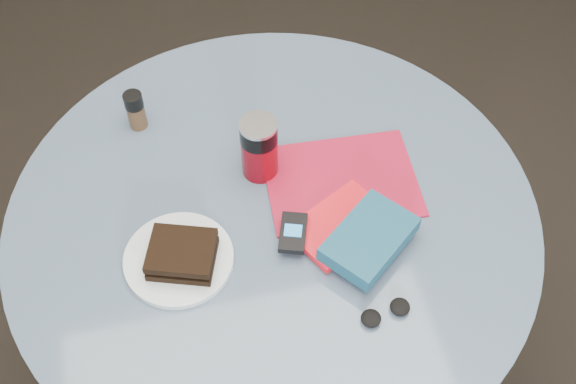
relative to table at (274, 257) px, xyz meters
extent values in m
plane|color=black|center=(0.00, 0.00, -0.59)|extent=(4.00, 4.00, 0.00)
cylinder|color=black|center=(0.00, 0.00, -0.57)|extent=(0.48, 0.48, 0.03)
cylinder|color=black|center=(0.00, 0.00, -0.22)|extent=(0.11, 0.11, 0.68)
cylinder|color=#3C4E64|center=(0.00, 0.00, 0.14)|extent=(1.00, 1.00, 0.04)
cylinder|color=silver|center=(-0.19, -0.07, 0.17)|extent=(0.25, 0.25, 0.01)
cube|color=black|center=(-0.18, -0.08, 0.18)|extent=(0.14, 0.13, 0.02)
cube|color=#352314|center=(-0.18, -0.08, 0.20)|extent=(0.12, 0.11, 0.01)
cube|color=black|center=(-0.18, -0.08, 0.21)|extent=(0.14, 0.13, 0.02)
cylinder|color=maroon|center=(0.00, 0.10, 0.21)|extent=(0.08, 0.08, 0.09)
cylinder|color=black|center=(0.00, 0.10, 0.27)|extent=(0.08, 0.08, 0.04)
cylinder|color=silver|center=(0.00, 0.10, 0.29)|extent=(0.08, 0.08, 0.01)
cylinder|color=#422E1C|center=(-0.22, 0.27, 0.19)|extent=(0.05, 0.05, 0.06)
cylinder|color=black|center=(-0.22, 0.27, 0.24)|extent=(0.05, 0.05, 0.03)
cube|color=maroon|center=(0.14, 0.04, 0.17)|extent=(0.30, 0.23, 0.01)
cube|color=red|center=(0.11, -0.07, 0.18)|extent=(0.21, 0.18, 0.01)
cube|color=navy|center=(0.15, -0.12, 0.20)|extent=(0.20, 0.19, 0.03)
cube|color=black|center=(0.02, -0.07, 0.19)|extent=(0.07, 0.09, 0.01)
cube|color=#2575BC|center=(0.02, -0.07, 0.20)|extent=(0.04, 0.03, 0.00)
ellipsoid|color=black|center=(0.11, -0.26, 0.17)|extent=(0.04, 0.04, 0.02)
ellipsoid|color=black|center=(0.17, -0.25, 0.17)|extent=(0.04, 0.04, 0.02)
camera|label=1|loc=(-0.15, -0.77, 1.27)|focal=45.00mm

